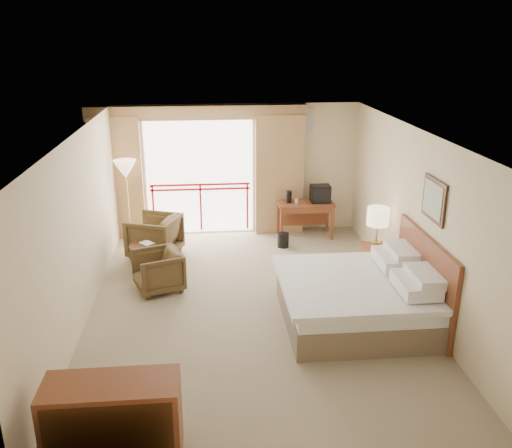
{
  "coord_description": "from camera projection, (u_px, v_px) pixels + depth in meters",
  "views": [
    {
      "loc": [
        -0.66,
        -7.52,
        4.03
      ],
      "look_at": [
        0.09,
        0.4,
        1.22
      ],
      "focal_mm": 38.0,
      "sensor_mm": 36.0,
      "label": 1
    }
  ],
  "objects": [
    {
      "name": "wall_right",
      "position": [
        416.0,
        220.0,
        8.23
      ],
      "size": [
        0.0,
        7.0,
        7.0
      ],
      "primitive_type": "plane",
      "rotation": [
        1.57,
        0.0,
        -1.57
      ],
      "color": "beige",
      "rests_on": "ground"
    },
    {
      "name": "table_lamp",
      "position": [
        378.0,
        217.0,
        9.11
      ],
      "size": [
        0.37,
        0.37,
        0.66
      ],
      "rotation": [
        0.0,
        0.0,
        0.09
      ],
      "color": "tan",
      "rests_on": "nightstand"
    },
    {
      "name": "hvac_vent",
      "position": [
        301.0,
        120.0,
        11.05
      ],
      "size": [
        0.5,
        0.04,
        0.5
      ],
      "primitive_type": "cube",
      "color": "silver",
      "rests_on": "wall_back"
    },
    {
      "name": "tv",
      "position": [
        320.0,
        194.0,
        11.1
      ],
      "size": [
        0.39,
        0.31,
        0.36
      ],
      "rotation": [
        0.0,
        0.0,
        -0.32
      ],
      "color": "black",
      "rests_on": "desk"
    },
    {
      "name": "book",
      "position": [
        143.0,
        245.0,
        9.49
      ],
      "size": [
        0.28,
        0.29,
        0.02
      ],
      "primitive_type": "imported",
      "rotation": [
        0.0,
        0.0,
        0.72
      ],
      "color": "white",
      "rests_on": "side_table"
    },
    {
      "name": "cup",
      "position": [
        296.0,
        201.0,
        11.06
      ],
      "size": [
        0.07,
        0.07,
        0.1
      ],
      "primitive_type": "cylinder",
      "rotation": [
        0.0,
        0.0,
        -0.05
      ],
      "color": "white",
      "rests_on": "desk"
    },
    {
      "name": "coffee_maker",
      "position": [
        289.0,
        197.0,
        11.07
      ],
      "size": [
        0.14,
        0.14,
        0.26
      ],
      "primitive_type": "cylinder",
      "rotation": [
        0.0,
        0.0,
        -0.25
      ],
      "color": "black",
      "rests_on": "desk"
    },
    {
      "name": "wastebasket",
      "position": [
        283.0,
        240.0,
        10.78
      ],
      "size": [
        0.24,
        0.24,
        0.28
      ],
      "primitive_type": "cylinder",
      "rotation": [
        0.0,
        0.0,
        0.04
      ],
      "color": "black",
      "rests_on": "floor"
    },
    {
      "name": "balcony_door",
      "position": [
        200.0,
        177.0,
        11.26
      ],
      "size": [
        2.4,
        0.0,
        2.4
      ],
      "primitive_type": "plane",
      "rotation": [
        1.57,
        0.0,
        0.0
      ],
      "color": "white",
      "rests_on": "wall_back"
    },
    {
      "name": "balcony_railing",
      "position": [
        200.0,
        196.0,
        11.37
      ],
      "size": [
        2.09,
        0.03,
        1.02
      ],
      "color": "#B8100F",
      "rests_on": "wall_back"
    },
    {
      "name": "curtain_right",
      "position": [
        279.0,
        175.0,
        11.27
      ],
      "size": [
        1.0,
        0.26,
        2.5
      ],
      "primitive_type": "cube",
      "color": "#977048",
      "rests_on": "wall_back"
    },
    {
      "name": "wall_front",
      "position": [
        288.0,
        358.0,
        4.73
      ],
      "size": [
        5.0,
        0.0,
        5.0
      ],
      "primitive_type": "plane",
      "rotation": [
        -1.57,
        0.0,
        0.0
      ],
      "color": "beige",
      "rests_on": "ground"
    },
    {
      "name": "framed_art",
      "position": [
        434.0,
        200.0,
        7.5
      ],
      "size": [
        0.04,
        0.72,
        0.6
      ],
      "color": "black",
      "rests_on": "wall_right"
    },
    {
      "name": "armchair_far",
      "position": [
        156.0,
        256.0,
        10.39
      ],
      "size": [
        1.13,
        1.11,
        0.8
      ],
      "primitive_type": "imported",
      "rotation": [
        0.0,
        0.0,
        -1.93
      ],
      "color": "#43321D",
      "rests_on": "floor"
    },
    {
      "name": "bed",
      "position": [
        358.0,
        298.0,
        7.9
      ],
      "size": [
        2.13,
        2.06,
        0.97
      ],
      "color": "brown",
      "rests_on": "floor"
    },
    {
      "name": "wall_back",
      "position": [
        238.0,
        169.0,
        11.3
      ],
      "size": [
        5.0,
        0.0,
        5.0
      ],
      "primitive_type": "plane",
      "rotation": [
        1.57,
        0.0,
        0.0
      ],
      "color": "beige",
      "rests_on": "ground"
    },
    {
      "name": "side_table",
      "position": [
        143.0,
        254.0,
        9.54
      ],
      "size": [
        0.48,
        0.48,
        0.52
      ],
      "rotation": [
        0.0,
        0.0,
        -0.25
      ],
      "color": "black",
      "rests_on": "floor"
    },
    {
      "name": "ceiling",
      "position": [
        253.0,
        134.0,
        7.56
      ],
      "size": [
        7.0,
        7.0,
        0.0
      ],
      "primitive_type": "plane",
      "rotation": [
        3.14,
        0.0,
        0.0
      ],
      "color": "white",
      "rests_on": "wall_back"
    },
    {
      "name": "floor_lamp",
      "position": [
        125.0,
        172.0,
        10.47
      ],
      "size": [
        0.44,
        0.44,
        1.73
      ],
      "rotation": [
        0.0,
        0.0,
        0.03
      ],
      "color": "tan",
      "rests_on": "floor"
    },
    {
      "name": "desk",
      "position": [
        305.0,
        209.0,
        11.24
      ],
      "size": [
        1.14,
        0.55,
        0.75
      ],
      "rotation": [
        0.0,
        0.0,
        -0.01
      ],
      "color": "maroon",
      "rests_on": "floor"
    },
    {
      "name": "wall_left",
      "position": [
        80.0,
        230.0,
        7.79
      ],
      "size": [
        0.0,
        7.0,
        7.0
      ],
      "primitive_type": "plane",
      "rotation": [
        1.57,
        0.0,
        1.57
      ],
      "color": "beige",
      "rests_on": "ground"
    },
    {
      "name": "curtain_left",
      "position": [
        118.0,
        179.0,
        10.97
      ],
      "size": [
        1.0,
        0.26,
        2.5
      ],
      "primitive_type": "cube",
      "color": "#977048",
      "rests_on": "wall_back"
    },
    {
      "name": "floor",
      "position": [
        253.0,
        306.0,
        8.46
      ],
      "size": [
        7.0,
        7.0,
        0.0
      ],
      "primitive_type": "plane",
      "color": "gray",
      "rests_on": "ground"
    },
    {
      "name": "dresser",
      "position": [
        113.0,
        421.0,
        5.3
      ],
      "size": [
        1.31,
        0.56,
        0.87
      ],
      "rotation": [
        0.0,
        0.0,
        -0.06
      ],
      "color": "maroon",
      "rests_on": "floor"
    },
    {
      "name": "valance",
      "position": [
        197.0,
        113.0,
        10.72
      ],
      "size": [
        4.4,
        0.22,
        0.28
      ],
      "primitive_type": "cube",
      "color": "#977048",
      "rests_on": "wall_back"
    },
    {
      "name": "phone",
      "position": [
        377.0,
        248.0,
        9.07
      ],
      "size": [
        0.17,
        0.14,
        0.07
      ],
      "primitive_type": "cube",
      "rotation": [
        0.0,
        0.0,
        0.06
      ],
      "color": "black",
      "rests_on": "nightstand"
    },
    {
      "name": "armchair_near",
      "position": [
        159.0,
        289.0,
        9.02
      ],
      "size": [
        0.95,
        0.94,
        0.68
      ],
      "primitive_type": "imported",
      "rotation": [
        0.0,
        0.0,
        -1.22
      ],
      "color": "#43321D",
      "rests_on": "floor"
    },
    {
      "name": "headboard",
      "position": [
        424.0,
        278.0,
        7.9
      ],
      "size": [
        0.06,
        2.1,
        1.3
      ],
      "primitive_type": "cube",
      "color": "maroon",
      "rests_on": "wall_right"
    },
    {
      "name": "nightstand",
      "position": [
        375.0,
        262.0,
        9.33
      ],
      "size": [
        0.46,
        0.53,
        0.6
      ],
      "primitive_type": "cube",
      "rotation": [
        0.0,
        0.0,
        -0.08
      ],
      "color": "maroon",
      "rests_on": "floor"
    }
  ]
}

